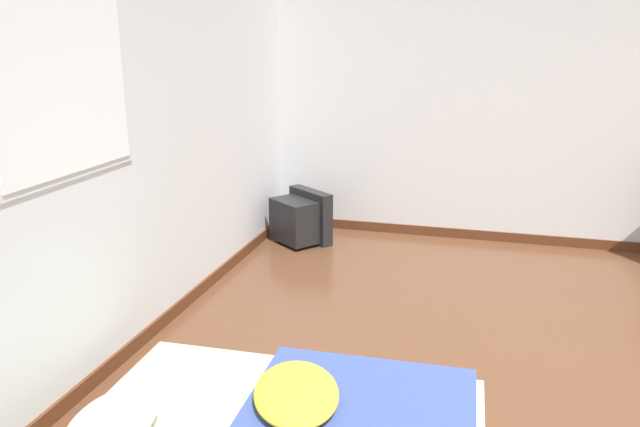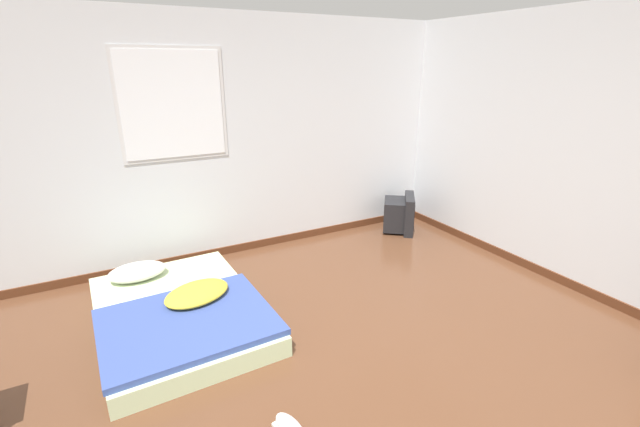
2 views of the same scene
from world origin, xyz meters
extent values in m
plane|color=brown|center=(0.00, 0.00, 0.00)|extent=(20.00, 20.00, 0.00)
cube|color=silver|center=(0.00, 2.77, 1.30)|extent=(8.19, 0.06, 2.60)
cube|color=#562D19|center=(0.00, 2.73, 0.04)|extent=(8.19, 0.02, 0.09)
cube|color=silver|center=(-0.28, 2.73, 1.70)|extent=(1.05, 0.01, 1.10)
cube|color=white|center=(-0.28, 2.73, 1.70)|extent=(0.98, 0.01, 1.03)
cube|color=#562D19|center=(2.88, 0.00, 0.04)|extent=(0.02, 7.88, 0.09)
cube|color=beige|center=(-0.62, 1.57, 0.08)|extent=(1.31, 1.83, 0.16)
ellipsoid|color=silver|center=(-0.86, 2.24, 0.23)|extent=(0.53, 0.36, 0.14)
cube|color=#384C93|center=(-0.61, 1.23, 0.19)|extent=(1.31, 1.08, 0.05)
ellipsoid|color=yellow|center=(-0.46, 1.53, 0.25)|extent=(0.66, 0.56, 0.11)
cube|color=black|center=(2.31, 2.42, 0.22)|extent=(0.48, 0.51, 0.38)
cube|color=black|center=(2.46, 2.31, 0.24)|extent=(0.41, 0.49, 0.48)
cube|color=black|center=(2.51, 2.27, 0.25)|extent=(0.27, 0.35, 0.34)
ellipsoid|color=white|center=(-0.28, 0.04, 0.06)|extent=(0.16, 0.28, 0.09)
camera|label=1|loc=(-2.88, 0.75, 1.83)|focal=35.00mm
camera|label=2|loc=(-1.06, -1.77, 2.09)|focal=24.00mm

